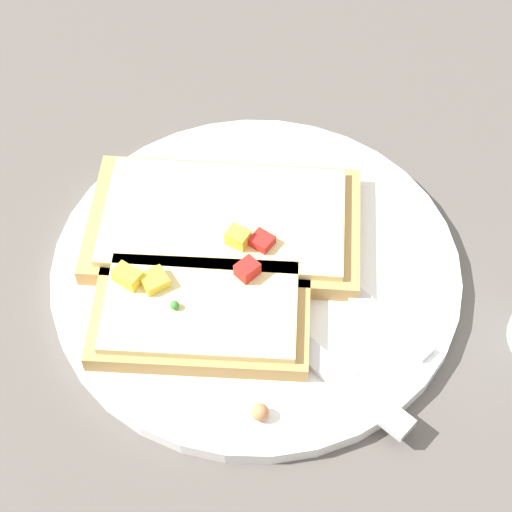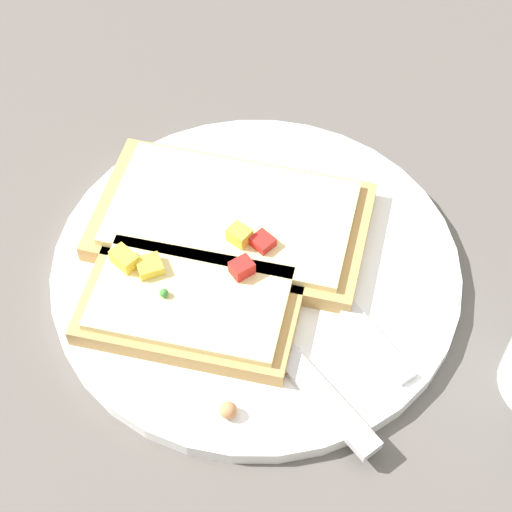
# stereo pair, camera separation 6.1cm
# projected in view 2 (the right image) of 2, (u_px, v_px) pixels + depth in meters

# --- Properties ---
(ground_plane) EXTENTS (4.00, 4.00, 0.00)m
(ground_plane) POSITION_uv_depth(u_px,v_px,m) (256.00, 274.00, 0.63)
(ground_plane) COLOR #56514C
(plate) EXTENTS (0.30, 0.30, 0.01)m
(plate) POSITION_uv_depth(u_px,v_px,m) (256.00, 269.00, 0.62)
(plate) COLOR white
(plate) RESTS_ON ground
(fork) EXTENTS (0.20, 0.04, 0.01)m
(fork) POSITION_uv_depth(u_px,v_px,m) (310.00, 264.00, 0.61)
(fork) COLOR silver
(fork) RESTS_ON plate
(knife) EXTENTS (0.22, 0.06, 0.01)m
(knife) POSITION_uv_depth(u_px,v_px,m) (278.00, 348.00, 0.57)
(knife) COLOR silver
(knife) RESTS_ON plate
(pizza_slice_main) EXTENTS (0.22, 0.22, 0.03)m
(pizza_slice_main) POSITION_uv_depth(u_px,v_px,m) (231.00, 220.00, 0.63)
(pizza_slice_main) COLOR tan
(pizza_slice_main) RESTS_ON plate
(pizza_slice_corner) EXTENTS (0.16, 0.17, 0.03)m
(pizza_slice_corner) POSITION_uv_depth(u_px,v_px,m) (190.00, 303.00, 0.58)
(pizza_slice_corner) COLOR tan
(pizza_slice_corner) RESTS_ON plate
(crumb_scatter) EXTENTS (0.16, 0.08, 0.01)m
(crumb_scatter) POSITION_uv_depth(u_px,v_px,m) (228.00, 372.00, 0.56)
(crumb_scatter) COLOR #BB8248
(crumb_scatter) RESTS_ON plate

